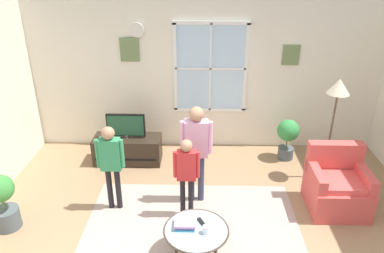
% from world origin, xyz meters
% --- Properties ---
extents(ground_plane, '(6.61, 6.06, 0.02)m').
position_xyz_m(ground_plane, '(0.00, 0.00, -0.01)').
color(ground_plane, '#9E7A56').
extents(back_wall, '(6.01, 0.17, 2.74)m').
position_xyz_m(back_wall, '(0.00, 2.79, 1.37)').
color(back_wall, silver).
rests_on(back_wall, ground_plane).
extents(area_rug, '(2.77, 2.28, 0.01)m').
position_xyz_m(area_rug, '(-0.17, 0.25, 0.00)').
color(area_rug, tan).
rests_on(area_rug, ground_plane).
extents(tv_stand, '(1.12, 0.47, 0.45)m').
position_xyz_m(tv_stand, '(-1.30, 2.09, 0.23)').
color(tv_stand, '#2D2319').
rests_on(tv_stand, ground_plane).
extents(television, '(0.63, 0.08, 0.42)m').
position_xyz_m(television, '(-1.30, 2.09, 0.67)').
color(television, '#4C4C4C').
rests_on(television, tv_stand).
extents(armchair, '(0.76, 0.74, 0.87)m').
position_xyz_m(armchair, '(1.80, 0.93, 0.33)').
color(armchair, '#D14C47').
rests_on(armchair, ground_plane).
extents(coffee_table, '(0.75, 0.75, 0.41)m').
position_xyz_m(coffee_table, '(-0.11, -0.07, 0.38)').
color(coffee_table, '#99B2B7').
rests_on(coffee_table, ground_plane).
extents(book_stack, '(0.24, 0.20, 0.07)m').
position_xyz_m(book_stack, '(-0.24, -0.02, 0.44)').
color(book_stack, '#3C9AC8').
rests_on(book_stack, coffee_table).
extents(cup, '(0.08, 0.08, 0.10)m').
position_xyz_m(cup, '(-0.01, -0.12, 0.45)').
color(cup, white).
rests_on(cup, coffee_table).
extents(remote_near_books, '(0.10, 0.14, 0.02)m').
position_xyz_m(remote_near_books, '(-0.06, 0.05, 0.41)').
color(remote_near_books, black).
rests_on(remote_near_books, coffee_table).
extents(person_pink_shirt, '(0.43, 0.20, 1.44)m').
position_xyz_m(person_pink_shirt, '(-0.13, 1.04, 0.90)').
color(person_pink_shirt, '#333851').
rests_on(person_pink_shirt, ground_plane).
extents(person_red_shirt, '(0.34, 0.16, 1.14)m').
position_xyz_m(person_red_shirt, '(-0.25, 0.70, 0.71)').
color(person_red_shirt, black).
rests_on(person_red_shirt, ground_plane).
extents(person_green_shirt, '(0.37, 0.17, 1.24)m').
position_xyz_m(person_green_shirt, '(-1.25, 0.83, 0.78)').
color(person_green_shirt, black).
rests_on(person_green_shirt, ground_plane).
extents(potted_plant_by_window, '(0.37, 0.37, 0.72)m').
position_xyz_m(potted_plant_by_window, '(1.40, 2.27, 0.44)').
color(potted_plant_by_window, '#4C565B').
rests_on(potted_plant_by_window, ground_plane).
extents(potted_plant_corner, '(0.35, 0.35, 0.77)m').
position_xyz_m(potted_plant_corner, '(-2.55, 0.39, 0.41)').
color(potted_plant_corner, '#4C565B').
rests_on(potted_plant_corner, ground_plane).
extents(floor_lamp, '(0.32, 0.32, 1.62)m').
position_xyz_m(floor_lamp, '(1.88, 1.69, 1.36)').
color(floor_lamp, black).
rests_on(floor_lamp, ground_plane).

